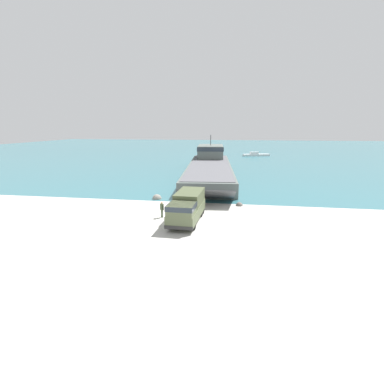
% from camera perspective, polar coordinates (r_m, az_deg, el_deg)
% --- Properties ---
extents(ground_plane, '(240.00, 240.00, 0.00)m').
position_cam_1_polar(ground_plane, '(32.08, -4.24, -4.65)').
color(ground_plane, '#B7B5AD').
extents(water_surface, '(240.00, 180.00, 0.01)m').
position_cam_1_polar(water_surface, '(126.71, 5.77, 8.06)').
color(water_surface, '#336B75').
rests_on(water_surface, ground_plane).
extents(landing_craft, '(11.33, 43.60, 7.47)m').
position_cam_1_polar(landing_craft, '(61.40, 3.41, 5.25)').
color(landing_craft, '#56605B').
rests_on(landing_craft, ground_plane).
extents(military_truck, '(2.83, 7.82, 2.81)m').
position_cam_1_polar(military_truck, '(30.06, -0.94, -2.79)').
color(military_truck, '#566042').
rests_on(military_truck, ground_plane).
extents(soldier_on_ramp, '(0.46, 0.49, 1.69)m').
position_cam_1_polar(soldier_on_ramp, '(31.55, -5.76, -3.13)').
color(soldier_on_ramp, '#3D4C33').
rests_on(soldier_on_ramp, ground_plane).
extents(moored_boat_a, '(8.89, 4.40, 1.32)m').
position_cam_1_polar(moored_boat_a, '(100.25, 12.07, 6.98)').
color(moored_boat_a, white).
rests_on(moored_boat_a, ground_plane).
extents(shoreline_rock_a, '(0.85, 0.85, 0.85)m').
position_cam_1_polar(shoreline_rock_a, '(36.71, 8.99, -2.58)').
color(shoreline_rock_a, '#66605B').
rests_on(shoreline_rock_a, ground_plane).
extents(shoreline_rock_b, '(1.22, 1.22, 1.22)m').
position_cam_1_polar(shoreline_rock_b, '(39.89, -6.69, -1.30)').
color(shoreline_rock_b, gray).
rests_on(shoreline_rock_b, ground_plane).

